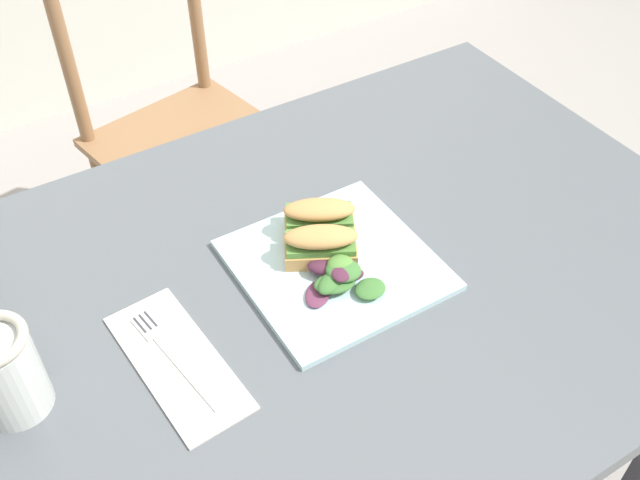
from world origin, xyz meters
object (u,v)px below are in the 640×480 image
object	(u,v)px
chair_wooden_far	(182,135)
mason_jar_iced_tea	(6,375)
plate_lunch	(335,265)
sandwich_half_front	(321,245)
dining_table	(317,343)
sandwich_half_back	(319,217)
fork_on_napkin	(170,351)

from	to	relation	value
chair_wooden_far	mason_jar_iced_tea	xyz separation A→B (m)	(-0.51, -0.79, 0.35)
plate_lunch	sandwich_half_front	distance (m)	0.04
dining_table	chair_wooden_far	world-z (taller)	chair_wooden_far
dining_table	chair_wooden_far	distance (m)	0.83
dining_table	plate_lunch	size ratio (longest dim) A/B	4.65
sandwich_half_front	mason_jar_iced_tea	bearing A→B (deg)	-178.68
sandwich_half_back	sandwich_half_front	bearing A→B (deg)	-119.41
dining_table	sandwich_half_front	xyz separation A→B (m)	(0.02, 0.03, 0.17)
chair_wooden_far	plate_lunch	distance (m)	0.85
chair_wooden_far	sandwich_half_front	world-z (taller)	chair_wooden_far
sandwich_half_back	dining_table	bearing A→B (deg)	-123.50
sandwich_half_front	sandwich_half_back	bearing A→B (deg)	60.59
sandwich_half_back	mason_jar_iced_tea	bearing A→B (deg)	-172.64
fork_on_napkin	mason_jar_iced_tea	bearing A→B (deg)	171.94
plate_lunch	sandwich_half_back	distance (m)	0.07
chair_wooden_far	sandwich_half_back	world-z (taller)	chair_wooden_far
plate_lunch	sandwich_half_back	size ratio (longest dim) A/B	2.33
dining_table	chair_wooden_far	size ratio (longest dim) A/B	1.38
dining_table	chair_wooden_far	xyz separation A→B (m)	(0.11, 0.80, -0.16)
sandwich_half_front	mason_jar_iced_tea	size ratio (longest dim) A/B	0.89
chair_wooden_far	sandwich_half_front	xyz separation A→B (m)	(-0.09, -0.78, 0.33)
sandwich_half_front	fork_on_napkin	bearing A→B (deg)	-171.75
fork_on_napkin	plate_lunch	bearing A→B (deg)	4.35
dining_table	fork_on_napkin	world-z (taller)	fork_on_napkin
chair_wooden_far	plate_lunch	xyz separation A→B (m)	(-0.07, -0.79, 0.30)
chair_wooden_far	sandwich_half_back	xyz separation A→B (m)	(-0.06, -0.73, 0.33)
plate_lunch	fork_on_napkin	world-z (taller)	plate_lunch
dining_table	sandwich_half_back	distance (m)	0.19
plate_lunch	sandwich_half_back	xyz separation A→B (m)	(0.01, 0.06, 0.03)
dining_table	mason_jar_iced_tea	xyz separation A→B (m)	(-0.40, 0.02, 0.19)
chair_wooden_far	sandwich_half_back	size ratio (longest dim) A/B	7.84
chair_wooden_far	fork_on_napkin	distance (m)	0.93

